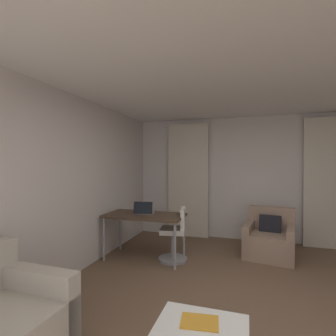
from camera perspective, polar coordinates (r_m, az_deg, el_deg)
ground_plane at (r=3.08m, az=19.65°, el=-30.57°), size 12.00×12.00×0.00m
wall_window at (r=5.66m, az=18.51°, el=-2.24°), size 5.12×0.06×2.60m
wall_left at (r=3.58m, az=-25.24°, el=-4.07°), size 0.06×6.12×2.60m
ceiling at (r=2.82m, az=19.94°, el=22.17°), size 5.12×6.12×0.06m
curtain_left_panel at (r=5.68m, az=4.50°, el=-2.69°), size 0.90×0.06×2.50m
curtain_right_panel at (r=5.73m, az=32.42°, el=-2.79°), size 0.90×0.06×2.50m
armchair at (r=4.92m, az=21.76°, el=-14.77°), size 0.91×0.88×0.82m
desk at (r=4.42m, az=-5.24°, el=-11.06°), size 1.33×0.67×0.75m
desk_chair at (r=4.39m, az=1.62°, el=-15.13°), size 0.48×0.48×0.88m
laptop at (r=4.43m, az=-5.41°, el=-9.60°), size 0.36×0.30×0.22m
magazine_open at (r=2.24m, az=7.08°, el=-30.98°), size 0.30×0.23×0.01m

